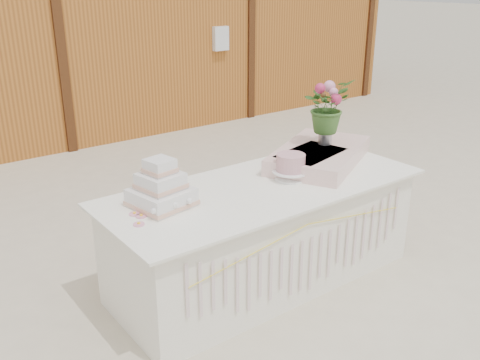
{
  "coord_description": "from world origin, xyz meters",
  "views": [
    {
      "loc": [
        -2.3,
        -2.74,
        2.19
      ],
      "look_at": [
        0.0,
        0.3,
        0.72
      ],
      "focal_mm": 40.0,
      "sensor_mm": 36.0,
      "label": 1
    }
  ],
  "objects": [
    {
      "name": "ground",
      "position": [
        0.0,
        0.0,
        0.0
      ],
      "size": [
        80.0,
        80.0,
        0.0
      ],
      "primitive_type": "plane",
      "color": "beige",
      "rests_on": "ground"
    },
    {
      "name": "satin_runner",
      "position": [
        0.67,
        0.13,
        0.83
      ],
      "size": [
        1.16,
        0.98,
        0.13
      ],
      "primitive_type": "cube",
      "rotation": [
        0.0,
        0.0,
        0.48
      ],
      "color": "beige",
      "rests_on": "cake_table"
    },
    {
      "name": "pink_cake_stand",
      "position": [
        0.23,
        -0.02,
        0.88
      ],
      "size": [
        0.27,
        0.27,
        0.19
      ],
      "color": "white",
      "rests_on": "cake_table"
    },
    {
      "name": "loose_flowers",
      "position": [
        -0.97,
        0.09,
        0.78
      ],
      "size": [
        0.17,
        0.35,
        0.02
      ],
      "primitive_type": null,
      "rotation": [
        0.0,
        0.0,
        -0.08
      ],
      "color": "pink",
      "rests_on": "cake_table"
    },
    {
      "name": "flower_vase",
      "position": [
        0.77,
        0.18,
        0.97
      ],
      "size": [
        0.11,
        0.11,
        0.15
      ],
      "primitive_type": "cylinder",
      "color": "#B1B0B5",
      "rests_on": "satin_runner"
    },
    {
      "name": "cake_table",
      "position": [
        0.0,
        -0.0,
        0.39
      ],
      "size": [
        2.4,
        1.0,
        0.77
      ],
      "color": "white",
      "rests_on": "ground"
    },
    {
      "name": "barn",
      "position": [
        -0.01,
        5.99,
        1.68
      ],
      "size": [
        12.6,
        4.6,
        3.3
      ],
      "color": "#A76223",
      "rests_on": "ground"
    },
    {
      "name": "wedding_cake",
      "position": [
        -0.77,
        0.13,
        0.88
      ],
      "size": [
        0.42,
        0.42,
        0.32
      ],
      "rotation": [
        0.0,
        0.0,
        0.18
      ],
      "color": "white",
      "rests_on": "cake_table"
    },
    {
      "name": "bouquet",
      "position": [
        0.77,
        0.18,
        1.26
      ],
      "size": [
        0.43,
        0.38,
        0.43
      ],
      "primitive_type": "imported",
      "rotation": [
        0.0,
        0.0,
        0.13
      ],
      "color": "#3C692A",
      "rests_on": "flower_vase"
    }
  ]
}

